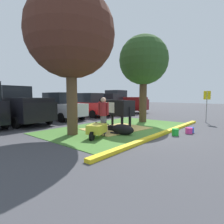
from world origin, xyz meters
TOP-DOWN VIEW (x-y plane):
  - ground_plane at (0.00, 0.00)m, footprint 80.00×80.00m
  - grass_island at (0.23, 1.66)m, footprint 8.30×4.91m
  - curb_yellow at (0.23, -0.94)m, footprint 9.50×0.24m
  - hay_bedding at (-0.20, 1.54)m, footprint 3.53×2.86m
  - shade_tree_left at (-2.57, 2.19)m, footprint 3.86×3.86m
  - shade_tree_right at (3.03, 1.82)m, footprint 3.24×3.24m
  - cow_holstein at (0.13, 1.84)m, footprint 1.42×3.04m
  - calf_lying at (-1.11, 0.48)m, footprint 0.62×1.33m
  - person_handler at (-1.65, 1.13)m, footprint 0.34×0.51m
  - person_visitor_near at (0.62, 3.24)m, footprint 0.43×0.36m
  - wheelbarrow at (-2.35, 0.87)m, footprint 1.59×1.01m
  - parking_sign at (5.49, -1.55)m, footprint 0.12×0.44m
  - bucket_green at (0.26, -1.45)m, footprint 0.32×0.32m
  - bucket_pink at (1.11, -1.78)m, footprint 0.33×0.33m
  - bucket_blue at (1.41, -1.78)m, footprint 0.30×0.30m
  - pickup_truck_black at (-2.63, 7.68)m, footprint 2.31×5.44m
  - sedan_silver at (0.25, 7.39)m, footprint 2.09×4.44m
  - sedan_red at (3.11, 7.34)m, footprint 2.09×4.44m
  - sedan_blue at (5.75, 7.18)m, footprint 2.09×4.44m
  - pickup_truck_maroon at (8.38, 7.58)m, footprint 2.31×5.44m

SIDE VIEW (x-z plane):
  - ground_plane at x=0.00m, z-range 0.00..0.00m
  - grass_island at x=0.23m, z-range 0.00..0.02m
  - hay_bedding at x=-0.20m, z-range 0.01..0.04m
  - curb_yellow at x=0.23m, z-range 0.00..0.12m
  - bucket_blue at x=1.41m, z-range 0.01..0.27m
  - bucket_pink at x=1.11m, z-range 0.01..0.28m
  - bucket_green at x=0.26m, z-range 0.01..0.32m
  - calf_lying at x=-1.11m, z-range 0.00..0.48m
  - wheelbarrow at x=-2.35m, z-range 0.07..0.70m
  - person_visitor_near at x=0.62m, z-range 0.06..1.71m
  - person_handler at x=-1.65m, z-range 0.07..1.77m
  - sedan_silver at x=0.25m, z-range -0.03..1.99m
  - sedan_red at x=3.11m, z-range -0.03..1.99m
  - sedan_blue at x=5.75m, z-range -0.03..1.99m
  - pickup_truck_black at x=-2.63m, z-range -0.10..2.32m
  - pickup_truck_maroon at x=8.38m, z-range -0.10..2.32m
  - cow_holstein at x=0.13m, z-range 0.34..1.92m
  - parking_sign at x=5.49m, z-range 0.43..2.53m
  - shade_tree_right at x=3.03m, z-range 1.20..6.96m
  - shade_tree_left at x=-2.57m, z-range 1.23..7.63m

